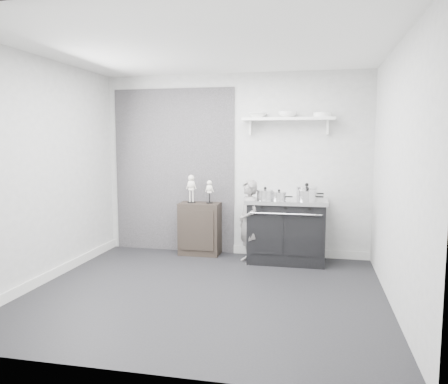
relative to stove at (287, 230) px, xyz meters
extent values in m
plane|color=black|center=(-0.82, -1.48, -0.45)|extent=(4.00, 4.00, 0.00)
cube|color=#A9A9A6|center=(-0.82, 0.32, 0.90)|extent=(4.00, 0.02, 2.70)
cube|color=#A9A9A6|center=(-0.82, -3.28, 0.90)|extent=(4.00, 0.02, 2.70)
cube|color=#A9A9A6|center=(-2.82, -1.48, 0.90)|extent=(0.02, 3.60, 2.70)
cube|color=#A9A9A6|center=(1.18, -1.48, 0.90)|extent=(0.02, 3.60, 2.70)
cube|color=silver|center=(-0.82, -1.48, 2.25)|extent=(4.00, 3.60, 0.02)
cube|color=black|center=(-1.77, 0.31, 0.80)|extent=(1.90, 0.02, 2.50)
cube|color=silver|center=(0.18, 0.30, -0.39)|extent=(2.00, 0.03, 0.12)
cube|color=silver|center=(-2.80, -1.48, -0.39)|extent=(0.03, 3.60, 0.12)
cube|color=white|center=(-0.02, 0.19, 1.57)|extent=(1.30, 0.26, 0.04)
cube|color=white|center=(-0.57, 0.26, 1.45)|extent=(0.03, 0.12, 0.20)
cube|color=white|center=(0.53, 0.26, 1.45)|extent=(0.03, 0.12, 0.20)
cube|color=black|center=(0.00, 0.00, -0.03)|extent=(1.06, 0.63, 0.85)
cube|color=silver|center=(0.00, 0.00, 0.42)|extent=(1.12, 0.68, 0.05)
cube|color=black|center=(-0.25, -0.31, -0.01)|extent=(0.44, 0.02, 0.55)
cube|color=black|center=(0.25, -0.31, -0.01)|extent=(0.44, 0.02, 0.55)
cylinder|color=silver|center=(0.00, -0.34, 0.29)|extent=(0.95, 0.02, 0.02)
cylinder|color=black|center=(-0.32, -0.33, 0.37)|extent=(0.04, 0.03, 0.04)
cylinder|color=black|center=(0.00, -0.33, 0.37)|extent=(0.04, 0.03, 0.04)
cylinder|color=black|center=(0.32, -0.33, 0.37)|extent=(0.04, 0.03, 0.04)
cube|color=black|center=(-1.31, 0.13, -0.06)|extent=(0.60, 0.35, 0.79)
imported|color=slate|center=(-0.52, -0.18, 0.13)|extent=(0.47, 0.51, 1.17)
cylinder|color=silver|center=(-0.30, -0.11, 0.51)|extent=(0.23, 0.23, 0.12)
cylinder|color=silver|center=(-0.30, -0.11, 0.57)|extent=(0.24, 0.24, 0.02)
sphere|color=black|center=(-0.30, -0.11, 0.60)|extent=(0.04, 0.04, 0.04)
cylinder|color=black|center=(-0.14, -0.11, 0.51)|extent=(0.10, 0.02, 0.02)
cylinder|color=silver|center=(0.26, 0.08, 0.52)|extent=(0.29, 0.29, 0.16)
cylinder|color=silver|center=(0.26, 0.08, 0.61)|extent=(0.30, 0.30, 0.02)
sphere|color=black|center=(0.26, 0.08, 0.64)|extent=(0.05, 0.05, 0.05)
cylinder|color=black|center=(0.45, 0.08, 0.52)|extent=(0.10, 0.02, 0.02)
cylinder|color=silver|center=(0.28, -0.20, 0.51)|extent=(0.24, 0.24, 0.14)
cylinder|color=silver|center=(0.28, -0.20, 0.59)|extent=(0.25, 0.25, 0.02)
sphere|color=black|center=(0.28, -0.20, 0.62)|extent=(0.04, 0.04, 0.04)
cylinder|color=black|center=(0.44, -0.20, 0.51)|extent=(0.10, 0.02, 0.02)
cylinder|color=silver|center=(-0.11, -0.13, 0.50)|extent=(0.19, 0.19, 0.10)
cylinder|color=silver|center=(-0.11, -0.13, 0.55)|extent=(0.20, 0.20, 0.02)
sphere|color=black|center=(-0.11, -0.13, 0.58)|extent=(0.04, 0.04, 0.04)
cylinder|color=black|center=(0.03, -0.13, 0.50)|extent=(0.10, 0.02, 0.02)
imported|color=white|center=(-0.46, 0.19, 1.62)|extent=(0.27, 0.27, 0.07)
imported|color=white|center=(-0.03, 0.19, 1.63)|extent=(0.26, 0.26, 0.08)
cylinder|color=white|center=(0.46, 0.19, 1.62)|extent=(0.26, 0.26, 0.06)
camera|label=1|loc=(0.38, -6.13, 1.25)|focal=35.00mm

